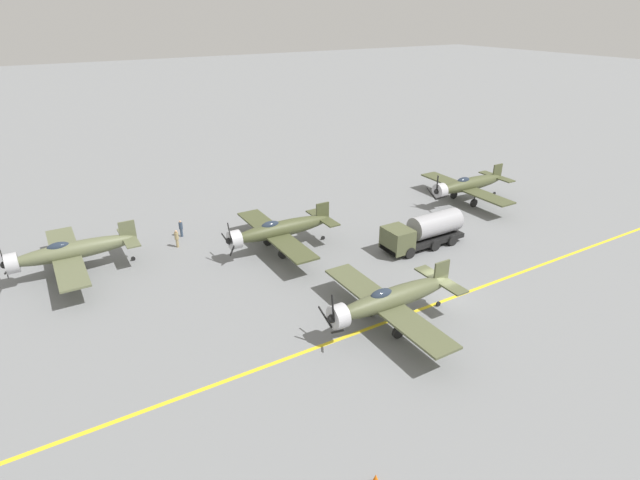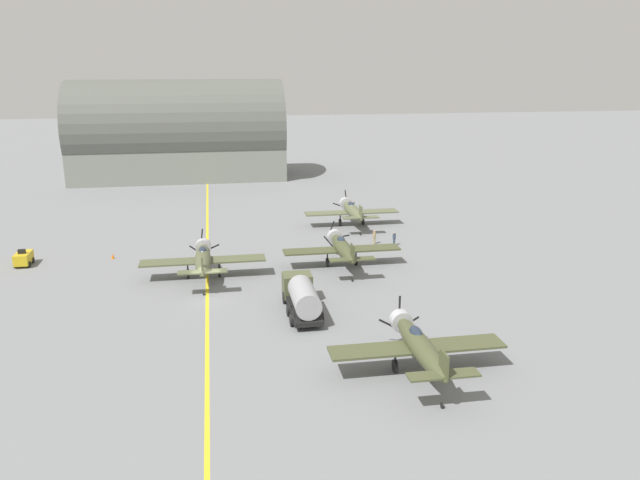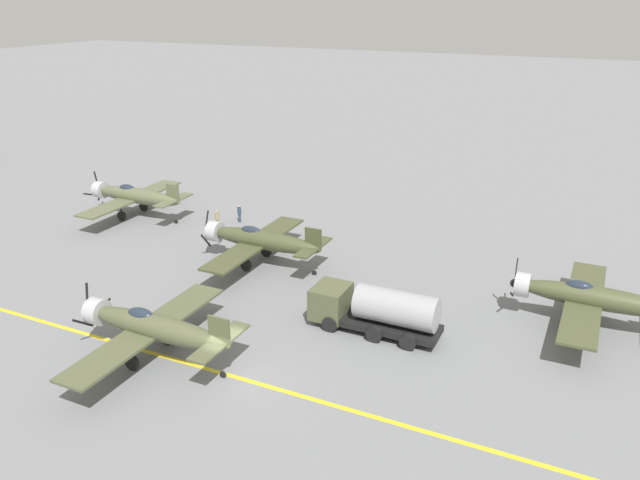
% 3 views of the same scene
% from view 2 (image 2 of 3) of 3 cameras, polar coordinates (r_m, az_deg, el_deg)
% --- Properties ---
extents(ground_plane, '(400.00, 400.00, 0.00)m').
position_cam_2_polar(ground_plane, '(56.63, -10.27, -5.20)').
color(ground_plane, slate).
extents(taxiway_stripe, '(0.30, 160.00, 0.01)m').
position_cam_2_polar(taxiway_stripe, '(56.63, -10.27, -5.20)').
color(taxiway_stripe, yellow).
rests_on(taxiway_stripe, ground).
extents(airplane_mid_right, '(12.00, 9.98, 3.71)m').
position_cam_2_polar(airplane_mid_right, '(63.46, 2.07, -0.72)').
color(airplane_mid_right, '#464B2D').
rests_on(airplane_mid_right, ground).
extents(airplane_mid_center, '(12.00, 9.98, 3.80)m').
position_cam_2_polar(airplane_mid_center, '(60.94, -10.65, -1.70)').
color(airplane_mid_center, '#54593B').
rests_on(airplane_mid_center, ground).
extents(airplane_near_right, '(12.00, 9.98, 3.80)m').
position_cam_2_polar(airplane_near_right, '(42.59, 9.04, -9.49)').
color(airplane_near_right, '#494E2F').
rests_on(airplane_near_right, ground).
extents(airplane_far_right, '(12.00, 9.98, 3.79)m').
position_cam_2_polar(airplane_far_right, '(79.64, 2.97, 2.70)').
color(airplane_far_right, '#5D6244').
rests_on(airplane_far_right, ground).
extents(fuel_tanker, '(2.68, 8.00, 2.98)m').
position_cam_2_polar(fuel_tanker, '(51.95, -1.66, -5.12)').
color(fuel_tanker, black).
rests_on(fuel_tanker, ground).
extents(tow_tractor, '(1.57, 2.60, 1.79)m').
position_cam_2_polar(tow_tractor, '(71.09, -25.49, -1.50)').
color(tow_tractor, gold).
rests_on(tow_tractor, ground).
extents(ground_crew_walking, '(0.36, 0.36, 1.66)m').
position_cam_2_polar(ground_crew_walking, '(71.99, 4.99, 0.33)').
color(ground_crew_walking, tan).
rests_on(ground_crew_walking, ground).
extents(ground_crew_inspecting, '(0.35, 0.35, 1.62)m').
position_cam_2_polar(ground_crew_inspecting, '(71.63, 6.80, 0.18)').
color(ground_crew_inspecting, '#334256').
rests_on(ground_crew_inspecting, ground).
extents(traffic_cone, '(0.36, 0.36, 0.55)m').
position_cam_2_polar(traffic_cone, '(70.12, -18.43, -1.41)').
color(traffic_cone, orange).
rests_on(traffic_cone, ground).
extents(hangar, '(37.12, 16.82, 17.41)m').
position_cam_2_polar(hangar, '(116.41, -12.78, 9.25)').
color(hangar, gray).
rests_on(hangar, ground).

